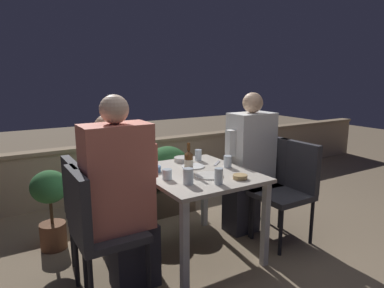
{
  "coord_description": "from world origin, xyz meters",
  "views": [
    {
      "loc": [
        -1.43,
        -2.27,
        1.5
      ],
      "look_at": [
        0.0,
        0.07,
        0.94
      ],
      "focal_mm": 32.0,
      "sensor_mm": 36.0,
      "label": 1
    }
  ],
  "objects_px": {
    "chair_right_near": "(290,182)",
    "person_white_polo": "(248,163)",
    "person_coral_top": "(122,196)",
    "chair_left_far": "(88,207)",
    "chair_right_far": "(263,173)",
    "chair_left_near": "(94,222)",
    "beer_bottle": "(189,161)",
    "potted_plant": "(50,202)",
    "person_blue_shirt": "(115,194)"
  },
  "relations": [
    {
      "from": "potted_plant",
      "to": "chair_left_near",
      "type": "bearing_deg",
      "value": -80.82
    },
    {
      "from": "chair_left_near",
      "to": "person_white_polo",
      "type": "relative_size",
      "value": 0.68
    },
    {
      "from": "person_coral_top",
      "to": "chair_left_far",
      "type": "bearing_deg",
      "value": 120.4
    },
    {
      "from": "chair_left_far",
      "to": "chair_right_far",
      "type": "xyz_separation_m",
      "value": [
        1.72,
        0.01,
        0.0
      ]
    },
    {
      "from": "chair_left_near",
      "to": "person_white_polo",
      "type": "distance_m",
      "value": 1.59
    },
    {
      "from": "chair_right_far",
      "to": "person_white_polo",
      "type": "bearing_deg",
      "value": -180.0
    },
    {
      "from": "chair_left_near",
      "to": "chair_left_far",
      "type": "xyz_separation_m",
      "value": [
        0.03,
        0.28,
        0.0
      ]
    },
    {
      "from": "chair_left_near",
      "to": "chair_right_far",
      "type": "relative_size",
      "value": 1.0
    },
    {
      "from": "person_coral_top",
      "to": "person_blue_shirt",
      "type": "height_order",
      "value": "person_coral_top"
    },
    {
      "from": "person_coral_top",
      "to": "person_blue_shirt",
      "type": "distance_m",
      "value": 0.29
    },
    {
      "from": "person_coral_top",
      "to": "beer_bottle",
      "type": "bearing_deg",
      "value": 14.14
    },
    {
      "from": "chair_left_near",
      "to": "person_blue_shirt",
      "type": "relative_size",
      "value": 0.74
    },
    {
      "from": "beer_bottle",
      "to": "person_coral_top",
      "type": "bearing_deg",
      "value": -165.86
    },
    {
      "from": "chair_right_far",
      "to": "person_white_polo",
      "type": "height_order",
      "value": "person_white_polo"
    },
    {
      "from": "chair_left_near",
      "to": "beer_bottle",
      "type": "relative_size",
      "value": 3.68
    },
    {
      "from": "person_coral_top",
      "to": "chair_right_near",
      "type": "height_order",
      "value": "person_coral_top"
    },
    {
      "from": "person_coral_top",
      "to": "chair_right_near",
      "type": "distance_m",
      "value": 1.57
    },
    {
      "from": "person_coral_top",
      "to": "chair_left_far",
      "type": "distance_m",
      "value": 0.36
    },
    {
      "from": "person_blue_shirt",
      "to": "beer_bottle",
      "type": "height_order",
      "value": "person_blue_shirt"
    },
    {
      "from": "person_white_polo",
      "to": "beer_bottle",
      "type": "height_order",
      "value": "person_white_polo"
    },
    {
      "from": "person_blue_shirt",
      "to": "chair_right_far",
      "type": "relative_size",
      "value": 1.35
    },
    {
      "from": "person_blue_shirt",
      "to": "chair_right_near",
      "type": "distance_m",
      "value": 1.56
    },
    {
      "from": "chair_left_near",
      "to": "potted_plant",
      "type": "bearing_deg",
      "value": 99.18
    },
    {
      "from": "person_coral_top",
      "to": "chair_right_far",
      "type": "bearing_deg",
      "value": 10.48
    },
    {
      "from": "chair_left_near",
      "to": "beer_bottle",
      "type": "distance_m",
      "value": 0.88
    },
    {
      "from": "beer_bottle",
      "to": "chair_left_near",
      "type": "bearing_deg",
      "value": -169.2
    },
    {
      "from": "chair_left_near",
      "to": "chair_left_far",
      "type": "bearing_deg",
      "value": 83.01
    },
    {
      "from": "person_white_polo",
      "to": "chair_right_far",
      "type": "bearing_deg",
      "value": 0.0
    },
    {
      "from": "person_blue_shirt",
      "to": "beer_bottle",
      "type": "distance_m",
      "value": 0.63
    },
    {
      "from": "chair_left_far",
      "to": "beer_bottle",
      "type": "distance_m",
      "value": 0.84
    },
    {
      "from": "potted_plant",
      "to": "chair_right_far",
      "type": "bearing_deg",
      "value": -16.85
    },
    {
      "from": "person_white_polo",
      "to": "potted_plant",
      "type": "distance_m",
      "value": 1.81
    },
    {
      "from": "person_white_polo",
      "to": "beer_bottle",
      "type": "distance_m",
      "value": 0.77
    },
    {
      "from": "chair_right_near",
      "to": "beer_bottle",
      "type": "bearing_deg",
      "value": 167.05
    },
    {
      "from": "person_coral_top",
      "to": "chair_right_far",
      "type": "xyz_separation_m",
      "value": [
        1.56,
        0.29,
        -0.15
      ]
    },
    {
      "from": "person_coral_top",
      "to": "potted_plant",
      "type": "relative_size",
      "value": 1.95
    },
    {
      "from": "person_blue_shirt",
      "to": "person_white_polo",
      "type": "relative_size",
      "value": 0.91
    },
    {
      "from": "person_blue_shirt",
      "to": "person_white_polo",
      "type": "bearing_deg",
      "value": 0.36
    },
    {
      "from": "chair_right_near",
      "to": "person_white_polo",
      "type": "bearing_deg",
      "value": 119.98
    },
    {
      "from": "chair_right_near",
      "to": "beer_bottle",
      "type": "xyz_separation_m",
      "value": [
        -0.94,
        0.22,
        0.27
      ]
    },
    {
      "from": "person_white_polo",
      "to": "beer_bottle",
      "type": "relative_size",
      "value": 5.45
    },
    {
      "from": "chair_left_far",
      "to": "chair_right_far",
      "type": "bearing_deg",
      "value": 0.28
    },
    {
      "from": "chair_left_far",
      "to": "person_blue_shirt",
      "type": "xyz_separation_m",
      "value": [
        0.2,
        -0.0,
        0.07
      ]
    },
    {
      "from": "chair_right_near",
      "to": "beer_bottle",
      "type": "relative_size",
      "value": 3.68
    },
    {
      "from": "chair_right_near",
      "to": "person_white_polo",
      "type": "distance_m",
      "value": 0.42
    },
    {
      "from": "chair_right_far",
      "to": "beer_bottle",
      "type": "relative_size",
      "value": 3.68
    },
    {
      "from": "chair_left_near",
      "to": "person_blue_shirt",
      "type": "xyz_separation_m",
      "value": [
        0.24,
        0.28,
        0.07
      ]
    },
    {
      "from": "chair_right_near",
      "to": "potted_plant",
      "type": "relative_size",
      "value": 1.28
    },
    {
      "from": "chair_left_near",
      "to": "chair_left_far",
      "type": "height_order",
      "value": "same"
    },
    {
      "from": "chair_right_near",
      "to": "chair_right_far",
      "type": "distance_m",
      "value": 0.35
    }
  ]
}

